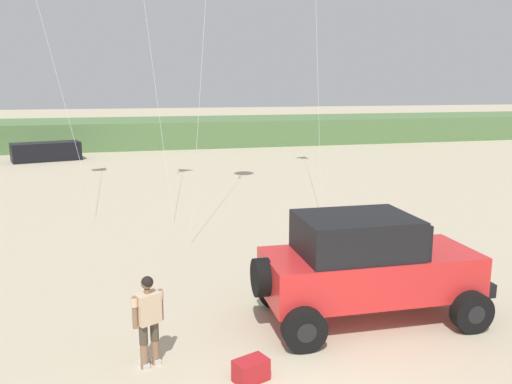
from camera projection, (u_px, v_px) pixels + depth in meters
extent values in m
cube|color=#567A47|center=(160.00, 132.00, 44.16)|extent=(90.00, 8.87, 2.06)
cube|color=red|center=(370.00, 273.00, 11.06)|extent=(4.46, 1.98, 0.90)
cube|color=red|center=(442.00, 251.00, 11.35)|extent=(1.15, 1.73, 0.12)
cube|color=black|center=(355.00, 235.00, 10.81)|extent=(2.35, 1.83, 0.80)
cube|color=black|center=(409.00, 233.00, 11.08)|extent=(0.15, 1.67, 0.72)
cube|color=black|center=(466.00, 277.00, 11.61)|extent=(0.26, 1.81, 0.28)
cylinder|color=black|center=(261.00, 277.00, 10.53)|extent=(0.32, 0.78, 0.77)
cylinder|color=black|center=(419.00, 276.00, 12.54)|extent=(0.85, 0.33, 0.84)
cylinder|color=black|center=(419.00, 276.00, 12.54)|extent=(0.39, 0.33, 0.38)
cylinder|color=black|center=(472.00, 312.00, 10.57)|extent=(0.85, 0.33, 0.84)
cylinder|color=black|center=(472.00, 312.00, 10.57)|extent=(0.39, 0.33, 0.38)
cylinder|color=black|center=(276.00, 289.00, 11.78)|extent=(0.85, 0.33, 0.84)
cylinder|color=black|center=(276.00, 289.00, 11.78)|extent=(0.39, 0.33, 0.38)
cylinder|color=black|center=(304.00, 330.00, 9.81)|extent=(0.85, 0.33, 0.84)
cylinder|color=black|center=(304.00, 330.00, 9.81)|extent=(0.39, 0.33, 0.38)
cylinder|color=#8C664C|center=(144.00, 355.00, 9.23)|extent=(0.14, 0.14, 0.49)
cylinder|color=#4C4233|center=(143.00, 334.00, 9.15)|extent=(0.15, 0.15, 0.36)
cube|color=silver|center=(144.00, 365.00, 9.30)|extent=(0.22, 0.28, 0.10)
cylinder|color=#8C664C|center=(155.00, 351.00, 9.37)|extent=(0.14, 0.14, 0.49)
cylinder|color=#4C4233|center=(154.00, 330.00, 9.30)|extent=(0.15, 0.15, 0.36)
cube|color=silver|center=(155.00, 360.00, 9.44)|extent=(0.22, 0.28, 0.10)
cube|color=beige|center=(148.00, 308.00, 9.13)|extent=(0.47, 0.42, 0.54)
cylinder|color=#8C664C|center=(135.00, 313.00, 8.97)|extent=(0.09, 0.09, 0.56)
cylinder|color=beige|center=(134.00, 302.00, 8.93)|extent=(0.11, 0.11, 0.16)
cylinder|color=#8C664C|center=(161.00, 304.00, 9.30)|extent=(0.09, 0.09, 0.56)
cylinder|color=beige|center=(160.00, 294.00, 9.27)|extent=(0.11, 0.11, 0.16)
cylinder|color=#8C664C|center=(147.00, 291.00, 9.07)|extent=(0.10, 0.10, 0.08)
sphere|color=#8C664C|center=(147.00, 283.00, 9.04)|extent=(0.21, 0.21, 0.21)
sphere|color=black|center=(147.00, 282.00, 9.03)|extent=(0.21, 0.21, 0.21)
cube|color=#B21E23|center=(251.00, 370.00, 8.85)|extent=(0.65, 0.54, 0.38)
cube|color=black|center=(46.00, 152.00, 34.58)|extent=(4.50, 2.72, 1.20)
cylinder|color=silver|center=(204.00, 30.00, 17.49)|extent=(1.80, 4.35, 13.20)
cylinder|color=silver|center=(316.00, 16.00, 21.46)|extent=(1.53, 5.95, 15.12)
cylinder|color=silver|center=(152.00, 60.00, 19.91)|extent=(0.79, 4.53, 11.43)
cylinder|color=silver|center=(50.00, 50.00, 20.32)|extent=(2.78, 4.41, 12.24)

